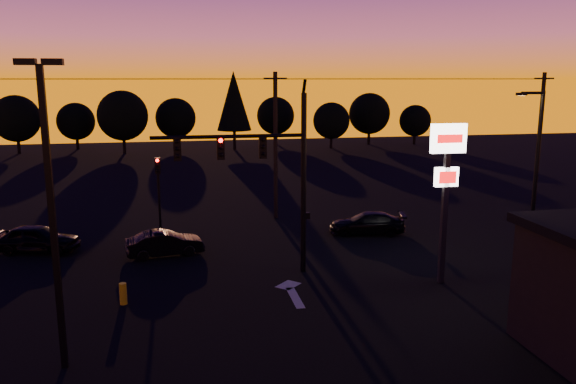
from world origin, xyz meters
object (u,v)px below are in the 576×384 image
object	(u,v)px
traffic_signal_mast	(268,165)
bollard	(123,294)
car_mid	(165,243)
car_right	(367,223)
parking_lot_light	(51,197)
secondary_signal	(159,185)
pylon_sign	(447,169)
car_left	(37,239)
streetlight	(536,162)

from	to	relation	value
traffic_signal_mast	bollard	size ratio (longest dim) A/B	10.08
car_mid	car_right	world-z (taller)	car_mid
parking_lot_light	secondary_signal	bearing A→B (deg)	80.21
car_right	pylon_sign	bearing A→B (deg)	16.19
car_mid	car_right	distance (m)	11.27
pylon_sign	car_right	bearing A→B (deg)	94.12
pylon_sign	car_left	size ratio (longest dim) A/B	1.64
pylon_sign	streetlight	xyz separation A→B (m)	(6.91, 4.00, -0.49)
car_right	car_mid	bearing A→B (deg)	-68.51
traffic_signal_mast	streetlight	bearing A→B (deg)	6.14
bollard	car_right	bearing A→B (deg)	31.71
secondary_signal	car_left	distance (m)	6.72
traffic_signal_mast	car_left	size ratio (longest dim) A/B	2.08
pylon_sign	secondary_signal	bearing A→B (deg)	140.23
parking_lot_light	pylon_sign	xyz separation A→B (m)	(14.50, 4.50, -0.36)
secondary_signal	car_right	world-z (taller)	secondary_signal
traffic_signal_mast	car_left	bearing A→B (deg)	153.67
parking_lot_light	streetlight	world-z (taller)	parking_lot_light
parking_lot_light	bollard	size ratio (longest dim) A/B	10.74
secondary_signal	parking_lot_light	size ratio (longest dim) A/B	0.48
traffic_signal_mast	car_mid	xyz separation A→B (m)	(-4.59, 3.61, -4.32)
streetlight	traffic_signal_mast	bearing A→B (deg)	-173.86
traffic_signal_mast	secondary_signal	world-z (taller)	traffic_signal_mast
bollard	car_left	bearing A→B (deg)	122.02
streetlight	car_left	xyz separation A→B (m)	(-24.92, 3.89, -3.72)
parking_lot_light	bollard	xyz separation A→B (m)	(1.33, 4.66, -4.84)
pylon_sign	car_left	world-z (taller)	pylon_sign
traffic_signal_mast	pylon_sign	bearing A→B (deg)	-19.36
traffic_signal_mast	streetlight	world-z (taller)	traffic_signal_mast
traffic_signal_mast	streetlight	distance (m)	14.10
traffic_signal_mast	car_mid	size ratio (longest dim) A/B	2.29
parking_lot_light	car_left	world-z (taller)	parking_lot_light
parking_lot_light	bollard	distance (m)	6.85
pylon_sign	bollard	xyz separation A→B (m)	(-13.17, 0.16, -4.49)
traffic_signal_mast	bollard	distance (m)	7.92
bollard	car_mid	size ratio (longest dim) A/B	0.23
pylon_sign	streetlight	distance (m)	8.00
secondary_signal	car_left	bearing A→B (deg)	-160.78
streetlight	car_right	xyz separation A→B (m)	(-7.48, 3.95, -3.81)
car_left	pylon_sign	bearing A→B (deg)	-99.16
secondary_signal	parking_lot_light	distance (m)	14.90
car_right	bollard	bearing A→B (deg)	-46.23
streetlight	car_mid	xyz separation A→B (m)	(-18.60, 2.10, -3.80)
secondary_signal	parking_lot_light	world-z (taller)	parking_lot_light
parking_lot_light	car_mid	xyz separation A→B (m)	(2.81, 10.60, -4.65)
car_left	car_right	xyz separation A→B (m)	(17.44, 0.06, -0.09)
car_mid	car_left	bearing A→B (deg)	64.47
secondary_signal	pylon_sign	distance (m)	15.75
traffic_signal_mast	parking_lot_light	bearing A→B (deg)	-136.63
secondary_signal	bollard	size ratio (longest dim) A/B	5.11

